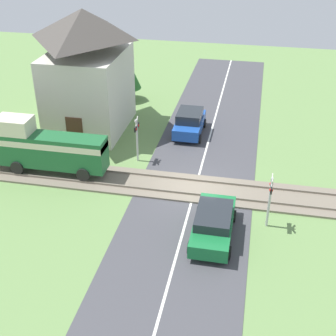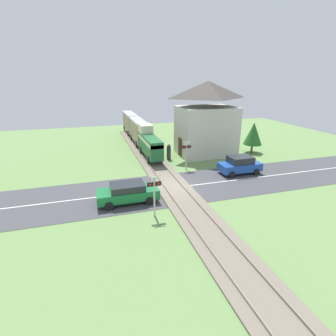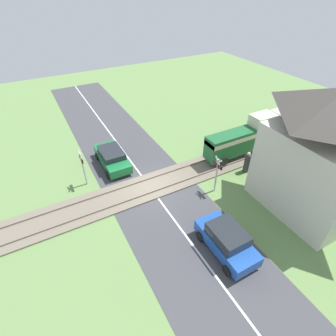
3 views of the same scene
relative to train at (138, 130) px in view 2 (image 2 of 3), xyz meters
The scene contains 11 objects.
ground_plane 15.23m from the train, 90.00° to the right, with size 60.00×60.00×0.00m, color #66894C.
road_surface 15.22m from the train, 90.00° to the right, with size 48.00×6.40×0.02m.
track_bed 15.22m from the train, 90.00° to the right, with size 2.80×48.00×0.24m.
train is the anchor object (origin of this frame).
car_near_crossing 17.04m from the train, 103.29° to the right, with size 4.35×1.95×1.43m.
car_far_side 15.35m from the train, 63.16° to the right, with size 3.83×1.92×1.65m.
crossing_signal_west_approach 19.22m from the train, 97.65° to the right, with size 0.90×0.18×2.86m.
crossing_signal_east_approach 11.46m from the train, 77.10° to the right, with size 0.90×0.18×2.86m.
station_building 9.66m from the train, 46.38° to the right, with size 6.56×5.10×8.10m.
pedestrian_by_station 7.95m from the train, 76.19° to the right, with size 0.44×0.44×1.79m.
tree_by_station 14.42m from the train, 33.26° to the right, with size 2.13×2.13×3.55m.
Camera 2 is at (-6.07, -18.56, 8.62)m, focal length 28.00 mm.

